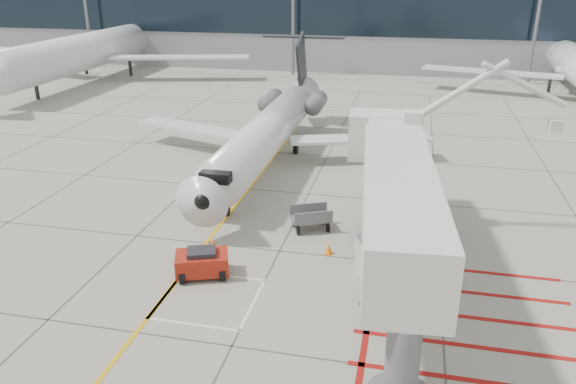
# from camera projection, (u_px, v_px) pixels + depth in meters

# --- Properties ---
(ground_plane) EXTENTS (260.00, 260.00, 0.00)m
(ground_plane) POSITION_uv_depth(u_px,v_px,m) (259.00, 292.00, 25.29)
(ground_plane) COLOR #9A9785
(ground_plane) RESTS_ON ground
(regional_jet) EXTENTS (24.38, 30.70, 8.03)m
(regional_jet) POSITION_uv_depth(u_px,v_px,m) (259.00, 119.00, 38.01)
(regional_jet) COLOR silver
(regional_jet) RESTS_ON ground_plane
(jet_bridge) EXTENTS (10.99, 20.39, 7.86)m
(jet_bridge) POSITION_uv_depth(u_px,v_px,m) (397.00, 214.00, 23.66)
(jet_bridge) COLOR silver
(jet_bridge) RESTS_ON ground_plane
(pushback_tug) EXTENTS (2.83, 2.28, 1.43)m
(pushback_tug) POSITION_uv_depth(u_px,v_px,m) (202.00, 262.00, 26.39)
(pushback_tug) COLOR #A21E0F
(pushback_tug) RESTS_ON ground_plane
(baggage_cart) EXTENTS (2.52, 2.12, 1.36)m
(baggage_cart) POSITION_uv_depth(u_px,v_px,m) (311.00, 218.00, 31.09)
(baggage_cart) COLOR #5A5A5F
(baggage_cart) RESTS_ON ground_plane
(ground_power_unit) EXTENTS (2.49, 1.99, 1.72)m
(ground_power_unit) POSITION_uv_depth(u_px,v_px,m) (381.00, 254.00, 26.77)
(ground_power_unit) COLOR beige
(ground_power_unit) RESTS_ON ground_plane
(cone_nose) EXTENTS (0.34, 0.34, 0.48)m
(cone_nose) POSITION_uv_depth(u_px,v_px,m) (213.00, 243.00, 29.26)
(cone_nose) COLOR #FC570D
(cone_nose) RESTS_ON ground_plane
(cone_side) EXTENTS (0.39, 0.39, 0.55)m
(cone_side) POSITION_uv_depth(u_px,v_px,m) (329.00, 249.00, 28.54)
(cone_side) COLOR orange
(cone_side) RESTS_ON ground_plane
(terminal_building) EXTENTS (180.00, 28.00, 14.00)m
(terminal_building) POSITION_uv_depth(u_px,v_px,m) (446.00, 14.00, 84.03)
(terminal_building) COLOR gray
(terminal_building) RESTS_ON ground_plane
(terminal_glass_band) EXTENTS (180.00, 0.10, 6.00)m
(terminal_glass_band) POSITION_uv_depth(u_px,v_px,m) (451.00, 14.00, 70.93)
(terminal_glass_band) COLOR black
(terminal_glass_band) RESTS_ON ground_plane
(bg_aircraft_b) EXTENTS (39.54, 43.93, 13.18)m
(bg_aircraft_b) POSITION_uv_depth(u_px,v_px,m) (94.00, 26.00, 71.38)
(bg_aircraft_b) COLOR silver
(bg_aircraft_b) RESTS_ON ground_plane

